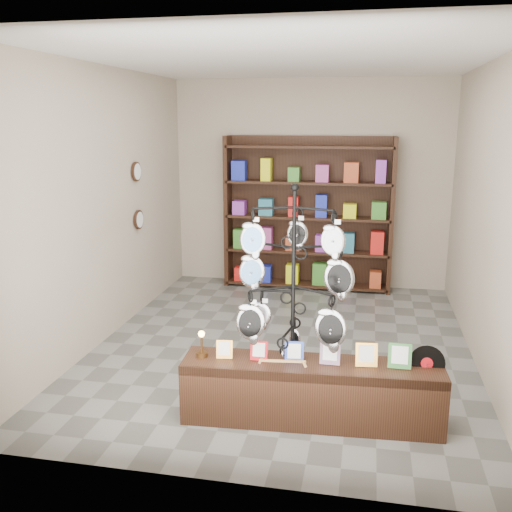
{
  "coord_description": "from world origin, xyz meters",
  "views": [
    {
      "loc": [
        0.86,
        -5.84,
        2.43
      ],
      "look_at": [
        -0.11,
        -1.0,
        1.24
      ],
      "focal_mm": 40.0,
      "sensor_mm": 36.0,
      "label": 1
    }
  ],
  "objects": [
    {
      "name": "back_shelving",
      "position": [
        0.0,
        2.3,
        1.03
      ],
      "size": [
        2.42,
        0.36,
        2.2
      ],
      "color": "black",
      "rests_on": "ground"
    },
    {
      "name": "front_shelf",
      "position": [
        0.47,
        -1.57,
        0.26
      ],
      "size": [
        2.12,
        0.56,
        0.74
      ],
      "rotation": [
        0.0,
        0.0,
        0.06
      ],
      "color": "black",
      "rests_on": "ground"
    },
    {
      "name": "wall_clocks",
      "position": [
        -1.97,
        0.8,
        1.5
      ],
      "size": [
        0.03,
        0.24,
        0.84
      ],
      "color": "black",
      "rests_on": "ground"
    },
    {
      "name": "display_tree",
      "position": [
        0.3,
        -1.51,
        1.13
      ],
      "size": [
        1.0,
        0.84,
        1.95
      ],
      "rotation": [
        0.0,
        0.0,
        0.03
      ],
      "color": "black",
      "rests_on": "ground"
    },
    {
      "name": "ground",
      "position": [
        0.0,
        0.0,
        0.0
      ],
      "size": [
        5.0,
        5.0,
        0.0
      ],
      "primitive_type": "plane",
      "color": "slate",
      "rests_on": "ground"
    },
    {
      "name": "room_envelope",
      "position": [
        0.0,
        0.0,
        1.85
      ],
      "size": [
        5.0,
        5.0,
        5.0
      ],
      "color": "#B2A48F",
      "rests_on": "ground"
    }
  ]
}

